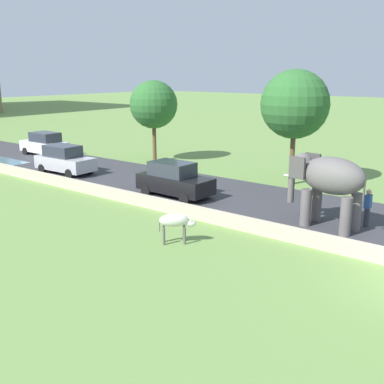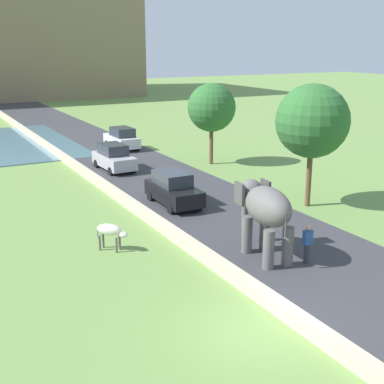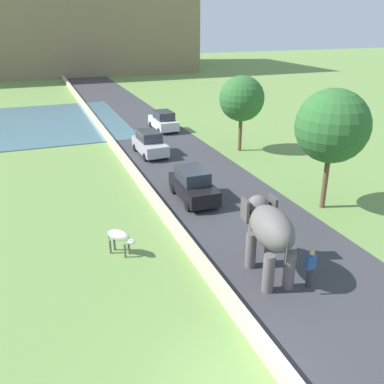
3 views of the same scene
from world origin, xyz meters
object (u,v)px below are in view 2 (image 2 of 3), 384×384
at_px(elephant, 265,210).
at_px(car_white, 122,138).
at_px(car_black, 173,189).
at_px(car_silver, 114,158).
at_px(cow_white, 110,231).
at_px(person_beside_elephant, 307,243).

distance_m(elephant, car_white, 24.00).
distance_m(car_black, car_white, 16.02).
bearing_deg(car_silver, car_black, -89.98).
height_order(car_silver, cow_white, car_silver).
xyz_separation_m(elephant, car_white, (3.13, 23.77, -1.14)).
xyz_separation_m(person_beside_elephant, car_white, (2.04, 25.11, 0.03)).
relative_size(car_black, car_white, 1.00).
relative_size(elephant, cow_white, 2.85).
relative_size(elephant, car_black, 0.88).
relative_size(elephant, car_silver, 0.87).
bearing_deg(cow_white, car_black, 40.75).
distance_m(person_beside_elephant, car_white, 25.19).
bearing_deg(car_silver, person_beside_elephant, -86.54).
bearing_deg(person_beside_elephant, car_silver, 93.46).
height_order(car_silver, car_white, same).
bearing_deg(car_black, car_white, 78.66).
bearing_deg(elephant, car_white, 82.51).
relative_size(car_silver, car_white, 1.01).
bearing_deg(person_beside_elephant, car_white, 85.36).
relative_size(elephant, car_white, 0.88).
xyz_separation_m(car_white, cow_white, (-8.24, -20.10, -0.06)).
bearing_deg(cow_white, elephant, -35.66).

